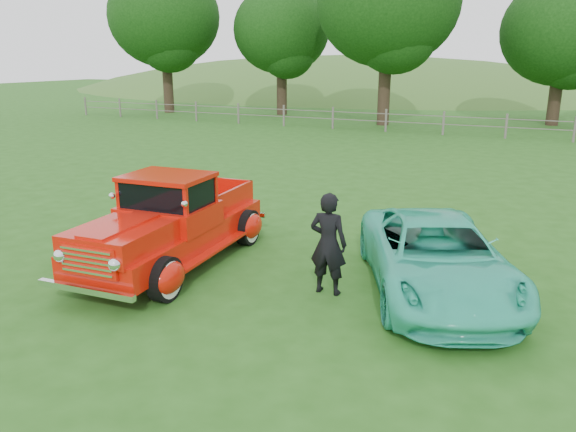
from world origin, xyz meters
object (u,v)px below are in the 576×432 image
at_px(tree_mid_west, 282,30).
at_px(man, 328,244).
at_px(red_pickup, 172,224).
at_px(teal_sedan, 436,257).
at_px(tree_near_east, 563,31).
at_px(tree_near_west, 388,2).
at_px(tree_far_west, 164,17).

relative_size(tree_mid_west, man, 4.82).
relative_size(red_pickup, teal_sedan, 1.10).
bearing_deg(tree_near_east, teal_sedan, -93.21).
bearing_deg(tree_mid_west, tree_near_west, -20.56).
relative_size(tree_far_west, man, 5.66).
relative_size(tree_near_east, red_pickup, 1.64).
xyz_separation_m(red_pickup, teal_sedan, (4.85, 0.74, -0.15)).
relative_size(tree_far_west, tree_near_west, 0.95).
xyz_separation_m(tree_near_west, tree_near_east, (9.00, 4.00, -1.55)).
relative_size(tree_mid_west, tree_near_east, 1.02).
distance_m(tree_mid_west, tree_near_west, 8.63).
height_order(red_pickup, teal_sedan, red_pickup).
relative_size(tree_mid_west, teal_sedan, 1.83).
bearing_deg(tree_far_west, man, -48.97).
distance_m(tree_mid_west, red_pickup, 29.45).
height_order(tree_mid_west, red_pickup, tree_mid_west).
xyz_separation_m(tree_mid_west, man, (13.82, -27.08, -4.67)).
bearing_deg(man, teal_sedan, -156.02).
xyz_separation_m(tree_near_west, red_pickup, (2.62, -24.05, -6.00)).
bearing_deg(man, tree_far_west, -50.20).
xyz_separation_m(tree_near_east, teal_sedan, (-1.53, -27.31, -4.61)).
xyz_separation_m(teal_sedan, man, (-1.65, -0.77, 0.24)).
xyz_separation_m(tree_far_west, tree_near_east, (25.00, 3.00, -1.24)).
height_order(tree_mid_west, man, tree_mid_west).
relative_size(tree_far_west, tree_mid_west, 1.17).
bearing_deg(tree_mid_west, man, -62.96).
height_order(tree_far_west, teal_sedan, tree_far_west).
xyz_separation_m(tree_mid_west, tree_near_east, (17.00, 1.00, -0.30)).
bearing_deg(red_pickup, tree_mid_west, 108.26).
bearing_deg(red_pickup, tree_far_west, 123.45).
distance_m(tree_near_west, tree_near_east, 9.97).
bearing_deg(tree_far_west, red_pickup, -53.37).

